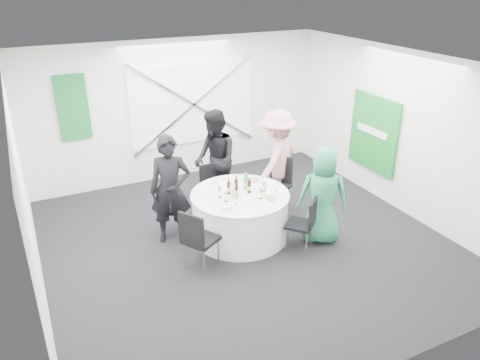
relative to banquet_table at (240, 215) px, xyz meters
name	(u,v)px	position (x,y,z in m)	size (l,w,h in m)	color
floor	(245,242)	(0.00, -0.20, -0.38)	(6.00, 6.00, 0.00)	black
ceiling	(246,64)	(0.00, -0.20, 2.42)	(6.00, 6.00, 0.00)	silver
wall_back	(179,110)	(0.00, 2.80, 1.02)	(6.00, 6.00, 0.00)	white
wall_front	(388,267)	(0.00, -3.20, 1.02)	(6.00, 6.00, 0.00)	white
wall_left	(26,201)	(-3.00, -0.20, 1.02)	(6.00, 6.00, 0.00)	white
wall_right	(401,132)	(3.00, -0.20, 1.02)	(6.00, 6.00, 0.00)	white
window_panel	(193,104)	(0.30, 2.76, 1.12)	(2.60, 0.03, 1.60)	silver
window_brace_a	(194,104)	(0.30, 2.72, 1.12)	(0.05, 0.05, 3.16)	silver
window_brace_b	(194,104)	(0.30, 2.72, 1.12)	(0.05, 0.05, 3.16)	silver
green_banner	(73,108)	(-2.00, 2.75, 1.32)	(0.55, 0.04, 1.20)	#14642C
green_sign	(373,133)	(2.94, 0.40, 0.82)	(0.05, 1.20, 1.40)	#17812B
banquet_table	(240,215)	(0.00, 0.00, 0.00)	(1.56, 1.56, 0.76)	white
chair_back	(212,184)	(-0.04, 1.06, 0.11)	(0.40, 0.41, 0.85)	black
chair_back_left	(168,203)	(-0.98, 0.63, 0.14)	(0.56, 0.56, 0.89)	black
chair_back_right	(277,180)	(1.00, 0.53, 0.21)	(0.62, 0.62, 1.01)	black
chair_front_right	(305,221)	(0.71, -0.79, 0.12)	(0.55, 0.56, 0.87)	black
chair_front_left	(197,236)	(-0.96, -0.59, 0.18)	(0.60, 0.60, 0.96)	black
person_man_back_left	(170,190)	(-1.00, 0.38, 0.49)	(0.64, 0.42, 1.75)	black
person_man_back	(215,160)	(0.09, 1.19, 0.51)	(0.87, 0.48, 1.78)	black
person_woman_pink	(277,160)	(1.07, 0.69, 0.52)	(1.16, 0.54, 1.80)	#D58A92
person_woman_green	(323,195)	(1.11, -0.65, 0.40)	(0.77, 0.50, 1.57)	#258A5A
plate_back	(229,179)	(0.09, 0.58, 0.39)	(0.26, 0.26, 0.01)	white
plate_back_left	(209,190)	(-0.39, 0.33, 0.39)	(0.27, 0.27, 0.01)	white
plate_back_right	(255,180)	(0.44, 0.33, 0.40)	(0.26, 0.26, 0.04)	white
plate_front_right	(271,199)	(0.34, -0.38, 0.40)	(0.25, 0.25, 0.04)	white
plate_front_left	(230,208)	(-0.35, -0.38, 0.39)	(0.29, 0.29, 0.01)	white
napkin	(228,207)	(-0.39, -0.39, 0.42)	(0.17, 0.11, 0.05)	white
beer_bottle_a	(229,188)	(-0.15, 0.08, 0.47)	(0.06, 0.06, 0.25)	#331509
beer_bottle_b	(236,186)	(-0.01, 0.11, 0.48)	(0.06, 0.06, 0.26)	#331509
beer_bottle_c	(249,187)	(0.15, -0.02, 0.48)	(0.06, 0.06, 0.26)	#331509
beer_bottle_d	(236,191)	(-0.10, -0.07, 0.48)	(0.06, 0.06, 0.26)	#331509
green_water_bottle	(246,182)	(0.17, 0.13, 0.49)	(0.08, 0.08, 0.29)	green
clear_water_bottle	(233,191)	(-0.15, -0.06, 0.48)	(0.08, 0.08, 0.27)	white
wine_glass_a	(265,188)	(0.32, -0.22, 0.50)	(0.07, 0.07, 0.17)	white
wine_glass_b	(261,191)	(0.22, -0.28, 0.50)	(0.07, 0.07, 0.17)	white
wine_glass_c	(219,190)	(-0.33, 0.04, 0.50)	(0.07, 0.07, 0.17)	white
wine_glass_d	(235,197)	(-0.21, -0.28, 0.50)	(0.07, 0.07, 0.17)	white
wine_glass_e	(264,184)	(0.37, -0.09, 0.50)	(0.07, 0.07, 0.17)	white
wine_glass_f	(226,194)	(-0.30, -0.14, 0.50)	(0.07, 0.07, 0.17)	white
fork_a	(273,202)	(0.32, -0.48, 0.38)	(0.01, 0.15, 0.01)	silver
knife_a	(276,191)	(0.55, -0.17, 0.38)	(0.01, 0.15, 0.01)	silver
fork_b	(237,179)	(0.21, 0.54, 0.38)	(0.01, 0.15, 0.01)	silver
knife_b	(214,183)	(-0.21, 0.53, 0.38)	(0.01, 0.15, 0.01)	silver
fork_c	(267,184)	(0.56, 0.14, 0.38)	(0.01, 0.15, 0.01)	silver
knife_c	(247,179)	(0.35, 0.46, 0.38)	(0.01, 0.15, 0.01)	silver
fork_d	(213,206)	(-0.55, -0.18, 0.38)	(0.01, 0.15, 0.01)	silver
knife_d	(237,211)	(-0.29, -0.50, 0.38)	(0.01, 0.15, 0.01)	silver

